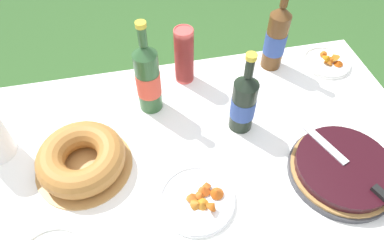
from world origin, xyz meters
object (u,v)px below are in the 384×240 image
object	(u,v)px
cider_bottle_amber	(276,38)
snack_plate_left	(198,199)
bundt_cake	(81,159)
berry_tart	(343,169)
serving_knife	(354,170)
snack_plate_near	(327,62)
cider_bottle_green	(148,78)
cup_stack	(184,56)
juice_bottle_red	(244,102)

from	to	relation	value
cider_bottle_amber	snack_plate_left	bearing A→B (deg)	-128.48
bundt_cake	cider_bottle_amber	distance (m)	0.83
berry_tart	serving_knife	bearing A→B (deg)	-69.21
cider_bottle_amber	snack_plate_near	distance (m)	0.26
cider_bottle_green	cider_bottle_amber	size ratio (longest dim) A/B	1.02
cup_stack	juice_bottle_red	xyz separation A→B (m)	(0.14, -0.27, 0.00)
cider_bottle_green	snack_plate_left	xyz separation A→B (m)	(0.08, -0.41, -0.13)
bundt_cake	snack_plate_left	xyz separation A→B (m)	(0.33, -0.19, -0.03)
cup_stack	snack_plate_near	world-z (taller)	cup_stack
cider_bottle_green	snack_plate_left	bearing A→B (deg)	-78.42
serving_knife	berry_tart	bearing A→B (deg)	-0.00
berry_tart	snack_plate_left	size ratio (longest dim) A/B	1.43
berry_tart	serving_knife	size ratio (longest dim) A/B	0.91
berry_tart	cider_bottle_green	world-z (taller)	cider_bottle_green
bundt_cake	snack_plate_near	distance (m)	1.02
snack_plate_near	snack_plate_left	bearing A→B (deg)	-143.19
cider_bottle_green	juice_bottle_red	bearing A→B (deg)	-28.24
berry_tart	bundt_cake	world-z (taller)	bundt_cake
berry_tart	cider_bottle_green	xyz separation A→B (m)	(-0.54, 0.41, 0.11)
cup_stack	cider_bottle_amber	size ratio (longest dim) A/B	0.65
snack_plate_left	bundt_cake	bearing A→B (deg)	149.65
berry_tart	cider_bottle_amber	xyz separation A→B (m)	(-0.03, 0.54, 0.11)
berry_tart	cup_stack	world-z (taller)	cup_stack
berry_tart	juice_bottle_red	distance (m)	0.37
berry_tart	cider_bottle_amber	bearing A→B (deg)	93.33
cup_stack	cider_bottle_green	distance (m)	0.19
serving_knife	snack_plate_left	size ratio (longest dim) A/B	1.57
bundt_cake	cider_bottle_green	world-z (taller)	cider_bottle_green
berry_tart	snack_plate_near	world-z (taller)	snack_plate_near
bundt_cake	cider_bottle_green	xyz separation A→B (m)	(0.24, 0.22, 0.09)
serving_knife	cider_bottle_amber	distance (m)	0.57
cup_stack	serving_knife	bearing A→B (deg)	-54.32
berry_tart	cider_bottle_amber	size ratio (longest dim) A/B	0.94
serving_knife	juice_bottle_red	xyz separation A→B (m)	(-0.26, 0.28, 0.05)
cup_stack	cider_bottle_green	world-z (taller)	cider_bottle_green
cup_stack	cider_bottle_amber	bearing A→B (deg)	0.89
snack_plate_left	cider_bottle_amber	bearing A→B (deg)	51.52
bundt_cake	berry_tart	bearing A→B (deg)	-14.02
cider_bottle_amber	juice_bottle_red	world-z (taller)	cider_bottle_amber
cup_stack	snack_plate_left	distance (m)	0.54
berry_tart	snack_plate_near	bearing A→B (deg)	68.07
berry_tart	cup_stack	size ratio (longest dim) A/B	1.43
serving_knife	cider_bottle_amber	size ratio (longest dim) A/B	1.03
berry_tart	snack_plate_near	xyz separation A→B (m)	(0.20, 0.49, -0.01)
bundt_cake	snack_plate_left	world-z (taller)	bundt_cake
bundt_cake	snack_plate_near	world-z (taller)	bundt_cake
berry_tart	snack_plate_left	xyz separation A→B (m)	(-0.45, 0.00, -0.02)
cider_bottle_amber	juice_bottle_red	xyz separation A→B (m)	(-0.22, -0.28, -0.02)
cider_bottle_amber	snack_plate_left	xyz separation A→B (m)	(-0.42, -0.53, -0.12)
berry_tart	bundt_cake	xyz separation A→B (m)	(-0.78, 0.20, 0.02)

